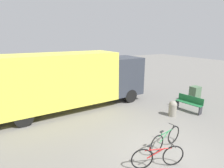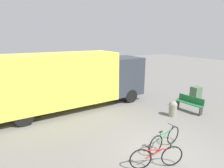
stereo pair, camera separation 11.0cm
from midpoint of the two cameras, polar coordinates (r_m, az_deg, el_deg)
ground_plane at (r=7.32m, az=16.30°, el=-20.61°), size 60.00×60.00×0.00m
delivery_truck at (r=10.58m, az=-12.68°, el=1.66°), size 9.15×2.52×3.34m
park_bench at (r=11.20m, az=24.31°, el=-5.70°), size 0.66×1.55×0.89m
bicycle_near at (r=6.38m, az=14.79°, el=-22.05°), size 1.73×0.71×0.85m
bicycle_middle at (r=7.35m, az=17.28°, el=-16.85°), size 1.81×0.45×0.85m
bollard_near_bench at (r=10.18m, az=19.57°, el=-7.46°), size 0.44×0.44×0.86m
utility_box at (r=12.97m, az=25.85°, el=-3.04°), size 0.60×0.51×1.04m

